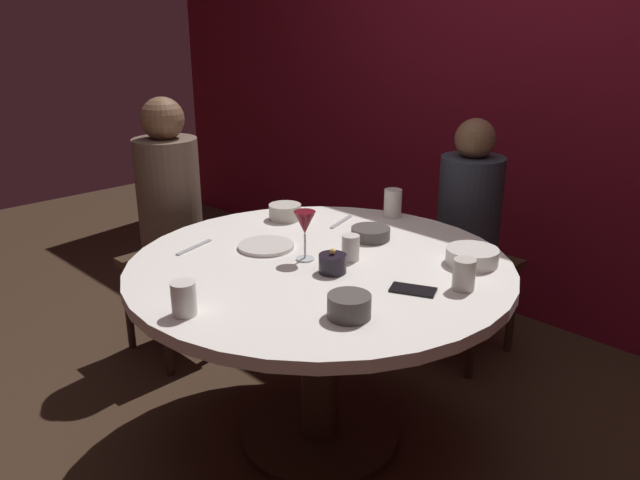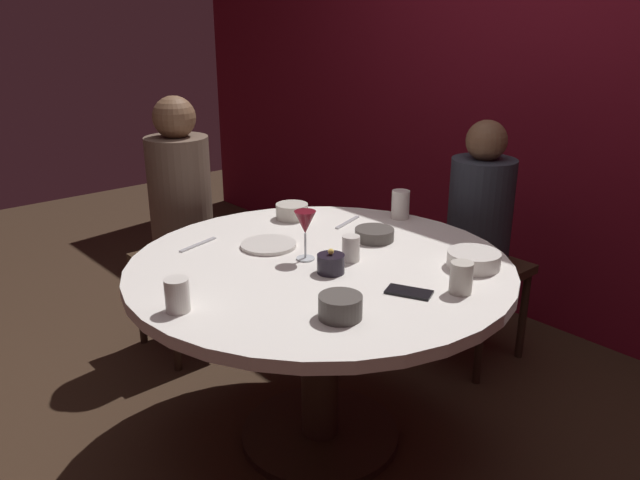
% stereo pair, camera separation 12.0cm
% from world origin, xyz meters
% --- Properties ---
extents(ground_plane, '(8.00, 8.00, 0.00)m').
position_xyz_m(ground_plane, '(0.00, 0.00, 0.00)').
color(ground_plane, '#382619').
extents(back_wall, '(6.00, 0.10, 2.60)m').
position_xyz_m(back_wall, '(0.00, 1.56, 1.30)').
color(back_wall, maroon).
rests_on(back_wall, ground).
extents(dining_table, '(1.33, 1.33, 0.73)m').
position_xyz_m(dining_table, '(0.00, 0.00, 0.58)').
color(dining_table, white).
rests_on(dining_table, ground).
extents(seated_diner_left, '(0.40, 0.40, 1.21)m').
position_xyz_m(seated_diner_left, '(-0.96, 0.00, 0.74)').
color(seated_diner_left, '#3F2D1E').
rests_on(seated_diner_left, ground).
extents(seated_diner_back, '(0.40, 0.40, 1.12)m').
position_xyz_m(seated_diner_back, '(0.00, 0.94, 0.69)').
color(seated_diner_back, '#3F2D1E').
rests_on(seated_diner_back, ground).
extents(candle_holder, '(0.09, 0.09, 0.08)m').
position_xyz_m(candle_holder, '(0.10, -0.04, 0.76)').
color(candle_holder, black).
rests_on(candle_holder, dining_table).
extents(wine_glass, '(0.08, 0.08, 0.18)m').
position_xyz_m(wine_glass, '(-0.05, -0.02, 0.86)').
color(wine_glass, silver).
rests_on(wine_glass, dining_table).
extents(dinner_plate, '(0.21, 0.21, 0.01)m').
position_xyz_m(dinner_plate, '(-0.24, -0.04, 0.73)').
color(dinner_plate, silver).
rests_on(dinner_plate, dining_table).
extents(cell_phone, '(0.16, 0.12, 0.01)m').
position_xyz_m(cell_phone, '(0.38, 0.03, 0.73)').
color(cell_phone, black).
rests_on(cell_phone, dining_table).
extents(bowl_serving_large, '(0.13, 0.13, 0.07)m').
position_xyz_m(bowl_serving_large, '(0.36, -0.24, 0.76)').
color(bowl_serving_large, '#4C4742').
rests_on(bowl_serving_large, dining_table).
extents(bowl_salad_center, '(0.18, 0.18, 0.06)m').
position_xyz_m(bowl_salad_center, '(0.38, 0.36, 0.75)').
color(bowl_salad_center, silver).
rests_on(bowl_salad_center, dining_table).
extents(bowl_small_white, '(0.15, 0.15, 0.05)m').
position_xyz_m(bowl_small_white, '(-0.03, 0.30, 0.75)').
color(bowl_small_white, '#4C4742').
rests_on(bowl_small_white, dining_table).
extents(bowl_sauce_side, '(0.13, 0.13, 0.06)m').
position_xyz_m(bowl_sauce_side, '(-0.45, 0.23, 0.76)').
color(bowl_sauce_side, beige).
rests_on(bowl_sauce_side, dining_table).
extents(cup_near_candle, '(0.07, 0.07, 0.10)m').
position_xyz_m(cup_near_candle, '(0.48, 0.16, 0.78)').
color(cup_near_candle, beige).
rests_on(cup_near_candle, dining_table).
extents(cup_by_left_diner, '(0.07, 0.07, 0.12)m').
position_xyz_m(cup_by_left_diner, '(-0.15, 0.58, 0.79)').
color(cup_by_left_diner, silver).
rests_on(cup_by_left_diner, dining_table).
extents(cup_by_right_diner, '(0.07, 0.07, 0.10)m').
position_xyz_m(cup_by_right_diner, '(0.02, -0.56, 0.78)').
color(cup_by_right_diner, silver).
rests_on(cup_by_right_diner, dining_table).
extents(cup_center_front, '(0.06, 0.06, 0.09)m').
position_xyz_m(cup_center_front, '(0.06, 0.09, 0.77)').
color(cup_center_front, silver).
rests_on(cup_center_front, dining_table).
extents(fork_near_plate, '(0.06, 0.18, 0.01)m').
position_xyz_m(fork_near_plate, '(-0.42, -0.23, 0.73)').
color(fork_near_plate, '#B7B7BC').
rests_on(fork_near_plate, dining_table).
extents(knife_near_plate, '(0.07, 0.18, 0.01)m').
position_xyz_m(knife_near_plate, '(-0.25, 0.37, 0.73)').
color(knife_near_plate, '#B7B7BC').
rests_on(knife_near_plate, dining_table).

